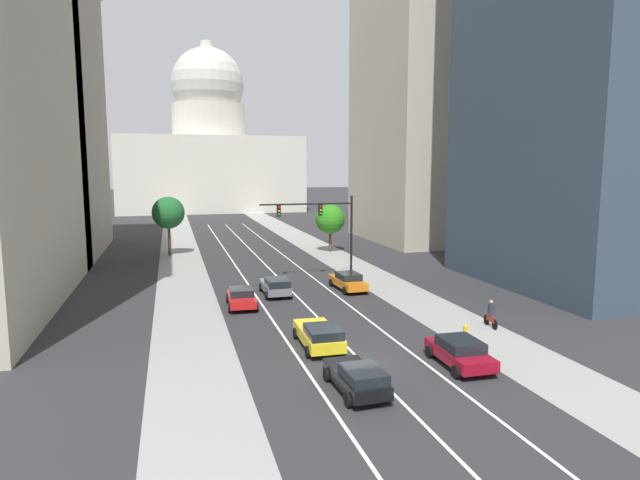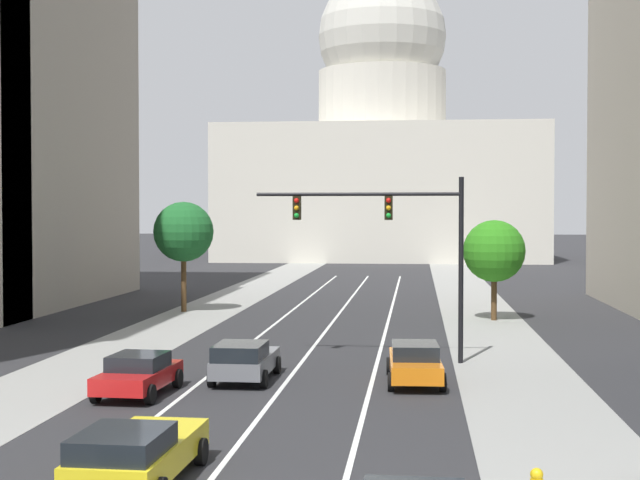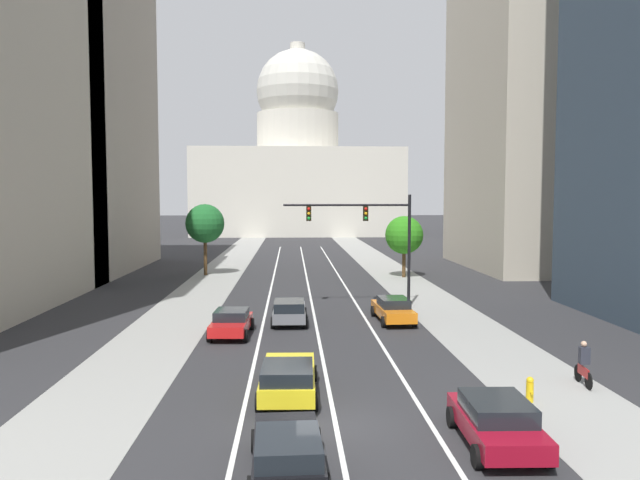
{
  "view_description": "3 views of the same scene",
  "coord_description": "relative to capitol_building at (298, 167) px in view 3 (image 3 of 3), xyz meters",
  "views": [
    {
      "loc": [
        -9.11,
        -24.65,
        9.82
      ],
      "look_at": [
        2.82,
        18.08,
        3.84
      ],
      "focal_mm": 30.09,
      "sensor_mm": 36.0,
      "label": 1
    },
    {
      "loc": [
        4.58,
        -16.8,
        6.0
      ],
      "look_at": [
        0.49,
        22.12,
        4.83
      ],
      "focal_mm": 51.98,
      "sensor_mm": 36.0,
      "label": 2
    },
    {
      "loc": [
        -1.38,
        -18.32,
        7.13
      ],
      "look_at": [
        0.8,
        26.93,
        4.0
      ],
      "focal_mm": 33.55,
      "sensor_mm": 36.0,
      "label": 3
    }
  ],
  "objects": [
    {
      "name": "fire_hydrant",
      "position": [
        6.96,
        -101.45,
        -13.0
      ],
      "size": [
        0.26,
        0.35,
        0.91
      ],
      "color": "yellow",
      "rests_on": "ground"
    },
    {
      "name": "cyclist",
      "position": [
        9.75,
        -99.72,
        -12.61
      ],
      "size": [
        0.38,
        1.7,
        1.72
      ],
      "rotation": [
        0.0,
        0.0,
        1.48
      ],
      "color": "black",
      "rests_on": "ground"
    },
    {
      "name": "street_tree_mid_right",
      "position": [
        8.84,
        -68.04,
        -9.62
      ],
      "size": [
        3.45,
        3.45,
        5.58
      ],
      "color": "#51381E",
      "rests_on": "ground"
    },
    {
      "name": "ground_plane",
      "position": [
        0.0,
        -63.26,
        -13.46
      ],
      "size": [
        400.0,
        400.0,
        0.0
      ],
      "primitive_type": "plane",
      "color": "#2B2B2D"
    },
    {
      "name": "office_tower_far_left",
      "position": [
        -24.4,
        -61.95,
        2.89
      ],
      "size": [
        15.39,
        24.66,
        32.63
      ],
      "color": "#9E9384",
      "rests_on": "ground"
    },
    {
      "name": "lane_stripe_right",
      "position": [
        3.01,
        -78.26,
        -13.45
      ],
      "size": [
        0.16,
        90.0,
        0.01
      ],
      "primitive_type": "cube",
      "color": "white",
      "rests_on": "ground"
    },
    {
      "name": "car_yellow",
      "position": [
        -1.51,
        -100.56,
        -12.71
      ],
      "size": [
        2.22,
        4.84,
        1.43
      ],
      "rotation": [
        0.0,
        0.0,
        1.54
      ],
      "color": "yellow",
      "rests_on": "ground"
    },
    {
      "name": "office_tower_far_right",
      "position": [
        24.46,
        -60.87,
        11.9
      ],
      "size": [
        15.53,
        21.18,
        50.65
      ],
      "color": "#B7AD99",
      "rests_on": "ground"
    },
    {
      "name": "car_black",
      "position": [
        -1.5,
        -106.76,
        -12.74
      ],
      "size": [
        2.07,
        4.25,
        1.35
      ],
      "rotation": [
        0.0,
        0.0,
        1.6
      ],
      "color": "black",
      "rests_on": "ground"
    },
    {
      "name": "traffic_signal_mast",
      "position": [
        3.81,
        -83.05,
        -8.24
      ],
      "size": [
        8.3,
        0.39,
        7.41
      ],
      "color": "black",
      "rests_on": "ground"
    },
    {
      "name": "sidewalk_right",
      "position": [
        8.25,
        -68.26,
        -13.46
      ],
      "size": [
        4.47,
        130.0,
        0.01
      ],
      "primitive_type": "cube",
      "color": "gray",
      "rests_on": "ground"
    },
    {
      "name": "car_red",
      "position": [
        -4.51,
        -90.65,
        -12.75
      ],
      "size": [
        2.17,
        4.23,
        1.36
      ],
      "rotation": [
        0.0,
        0.0,
        1.52
      ],
      "color": "red",
      "rests_on": "ground"
    },
    {
      "name": "car_orange",
      "position": [
        4.51,
        -87.53,
        -12.72
      ],
      "size": [
        2.12,
        4.79,
        1.42
      ],
      "rotation": [
        0.0,
        0.0,
        1.62
      ],
      "color": "orange",
      "rests_on": "ground"
    },
    {
      "name": "car_crimson",
      "position": [
        4.51,
        -105.05,
        -12.72
      ],
      "size": [
        2.22,
        4.28,
        1.4
      ],
      "rotation": [
        0.0,
        0.0,
        1.54
      ],
      "color": "maroon",
      "rests_on": "ground"
    },
    {
      "name": "sidewalk_left",
      "position": [
        -8.25,
        -68.26,
        -13.46
      ],
      "size": [
        4.47,
        130.0,
        0.01
      ],
      "primitive_type": "cube",
      "color": "gray",
      "rests_on": "ground"
    },
    {
      "name": "capitol_building",
      "position": [
        0.0,
        0.0,
        0.0
      ],
      "size": [
        40.35,
        23.88,
        38.14
      ],
      "color": "beige",
      "rests_on": "ground"
    },
    {
      "name": "street_tree_mid_left",
      "position": [
        -9.4,
        -65.61,
        -8.65
      ],
      "size": [
        3.61,
        3.61,
        6.65
      ],
      "color": "#51381E",
      "rests_on": "ground"
    },
    {
      "name": "lane_stripe_center",
      "position": [
        0.0,
        -78.26,
        -13.45
      ],
      "size": [
        0.16,
        90.0,
        0.01
      ],
      "primitive_type": "cube",
      "color": "white",
      "rests_on": "ground"
    },
    {
      "name": "lane_stripe_left",
      "position": [
        -3.01,
        -78.26,
        -13.45
      ],
      "size": [
        0.16,
        90.0,
        0.01
      ],
      "primitive_type": "cube",
      "color": "white",
      "rests_on": "ground"
    },
    {
      "name": "car_gray",
      "position": [
        -1.51,
        -87.89,
        -12.7
      ],
      "size": [
        2.05,
        4.28,
        1.45
      ],
      "rotation": [
        0.0,
        0.0,
        1.56
      ],
      "color": "slate",
      "rests_on": "ground"
    }
  ]
}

